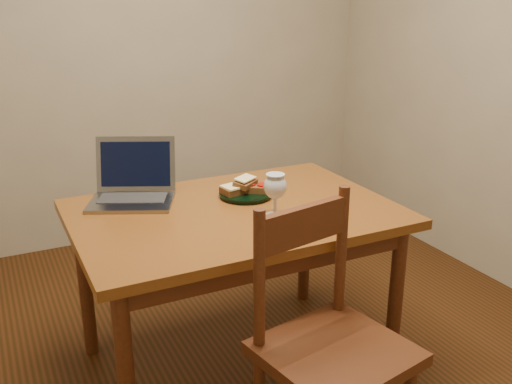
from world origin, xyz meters
name	(u,v)px	position (x,y,z in m)	size (l,w,h in m)	color
floor	(249,353)	(0.00, 0.00, -0.01)	(3.20, 3.20, 0.02)	black
back_wall	(138,41)	(0.00, 1.61, 1.30)	(3.20, 0.02, 2.60)	gray
table	(235,229)	(-0.08, -0.05, 0.65)	(1.30, 0.90, 0.74)	#542A0E
chair	(330,334)	(-0.04, -0.71, 0.52)	(0.53, 0.51, 0.48)	#401B0D
plate	(246,194)	(0.03, 0.07, 0.75)	(0.24, 0.24, 0.02)	black
sandwich_cheese	(237,188)	(-0.01, 0.09, 0.78)	(0.13, 0.08, 0.04)	#381E0C
sandwich_tomato	(256,187)	(0.07, 0.06, 0.78)	(0.13, 0.08, 0.04)	#381E0C
sandwich_top	(245,182)	(0.03, 0.08, 0.80)	(0.11, 0.07, 0.03)	#381E0C
milk_glass	(275,195)	(0.03, -0.19, 0.83)	(0.09, 0.09, 0.18)	white
laptop	(134,184)	(-0.42, 0.27, 0.81)	(0.44, 0.43, 0.25)	slate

